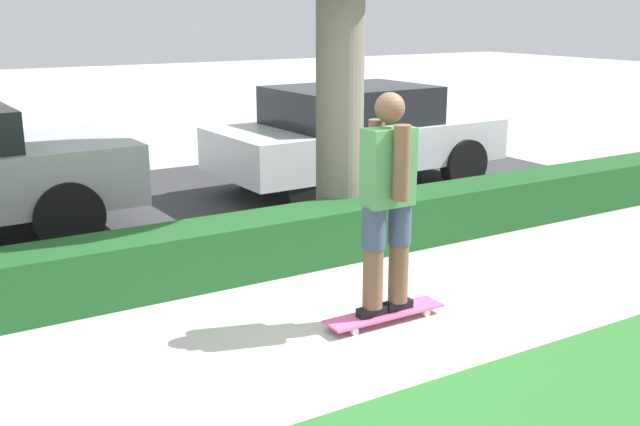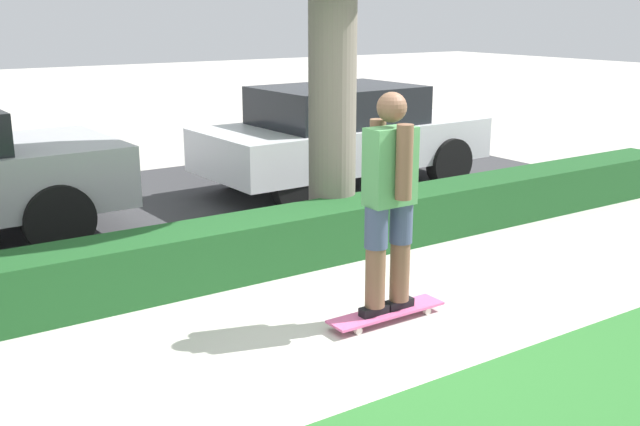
{
  "view_description": "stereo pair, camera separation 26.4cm",
  "coord_description": "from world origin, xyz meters",
  "views": [
    {
      "loc": [
        -2.95,
        -4.53,
        2.43
      ],
      "look_at": [
        0.16,
        0.6,
        0.8
      ],
      "focal_mm": 42.0,
      "sensor_mm": 36.0,
      "label": 1
    },
    {
      "loc": [
        -3.17,
        -4.39,
        2.43
      ],
      "look_at": [
        0.16,
        0.6,
        0.8
      ],
      "focal_mm": 42.0,
      "sensor_mm": 36.0,
      "label": 2
    }
  ],
  "objects": [
    {
      "name": "skater_person",
      "position": [
        0.4,
        -0.01,
        1.02
      ],
      "size": [
        0.51,
        0.45,
        1.76
      ],
      "color": "black",
      "rests_on": "skateboard"
    },
    {
      "name": "parked_car_middle",
      "position": [
        2.83,
        4.03,
        0.76
      ],
      "size": [
        4.13,
        1.87,
        1.43
      ],
      "rotation": [
        0.0,
        0.0,
        0.04
      ],
      "color": "silver",
      "rests_on": "ground_plane"
    },
    {
      "name": "hedge_row",
      "position": [
        0.0,
        1.6,
        0.27
      ],
      "size": [
        12.72,
        0.6,
        0.54
      ],
      "color": "#1E5123",
      "rests_on": "ground_plane"
    },
    {
      "name": "skateboard",
      "position": [
        0.4,
        -0.01,
        0.07
      ],
      "size": [
        1.04,
        0.24,
        0.08
      ],
      "color": "#DB5B93",
      "rests_on": "ground_plane"
    },
    {
      "name": "street_asphalt",
      "position": [
        0.0,
        4.2,
        0.0
      ],
      "size": [
        12.72,
        5.0,
        0.01
      ],
      "color": "#38383A",
      "rests_on": "ground_plane"
    },
    {
      "name": "ground_plane",
      "position": [
        0.0,
        0.0,
        0.0
      ],
      "size": [
        60.0,
        60.0,
        0.0
      ],
      "primitive_type": "plane",
      "color": "#BCB7AD"
    }
  ]
}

